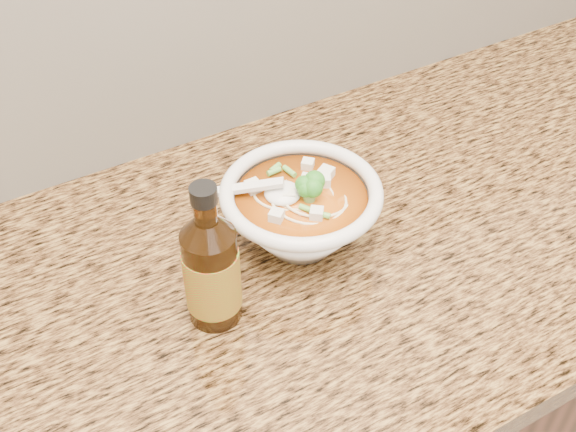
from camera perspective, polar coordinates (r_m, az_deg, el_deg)
counter_slab at (r=0.97m, az=-4.02°, el=-5.70°), size 4.00×0.68×0.04m
soup_bowl at (r=0.97m, az=1.01°, el=0.17°), size 0.23×0.22×0.12m
hot_sauce_bottle at (r=0.86m, az=-6.07°, el=-4.31°), size 0.08×0.08×0.21m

